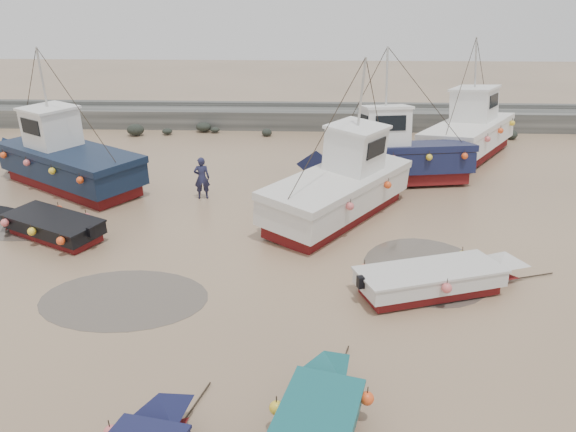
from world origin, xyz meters
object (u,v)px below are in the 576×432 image
cabin_boat_0 (62,158)px  cabin_boat_3 (473,131)px  dinghy_3 (441,276)px  dinghy_4 (47,222)px  person (203,198)px  cabin_boat_1 (345,183)px  cabin_boat_2 (391,156)px  dinghy_2 (316,423)px

cabin_boat_0 → cabin_boat_3: (20.46, 6.15, 0.02)m
dinghy_3 → cabin_boat_0: (-15.50, 9.47, 0.78)m
dinghy_3 → dinghy_4: size_ratio=1.13×
cabin_boat_0 → person: bearing=-67.9°
dinghy_3 → cabin_boat_1: size_ratio=0.69×
cabin_boat_2 → person: 8.88m
person → dinghy_3: bearing=130.7°
dinghy_2 → cabin_boat_1: cabin_boat_1 is taller
dinghy_2 → cabin_boat_1: (1.21, 12.70, 0.76)m
person → cabin_boat_1: bearing=158.6°
cabin_boat_2 → person: size_ratio=5.10×
dinghy_3 → cabin_boat_0: size_ratio=0.67×
cabin_boat_1 → dinghy_4: bearing=-132.2°
dinghy_4 → cabin_boat_2: bearing=-35.2°
dinghy_2 → dinghy_3: 7.40m
cabin_boat_1 → cabin_boat_3: bearing=85.0°
dinghy_3 → cabin_boat_0: bearing=-139.8°
cabin_boat_0 → person: (6.79, -1.55, -1.31)m
dinghy_3 → cabin_boat_3: 16.41m
cabin_boat_0 → cabin_boat_3: size_ratio=1.04×
cabin_boat_1 → person: size_ratio=5.13×
dinghy_3 → person: size_ratio=3.53×
cabin_boat_2 → cabin_boat_3: size_ratio=1.01×
cabin_boat_0 → cabin_boat_1: 13.28m
dinghy_3 → person: bearing=-150.7°
dinghy_3 → cabin_boat_3: bearing=144.0°
cabin_boat_3 → cabin_boat_1: bearing=-96.1°
person → cabin_boat_2: bearing=-171.6°
dinghy_2 → cabin_boat_3: size_ratio=0.58×
person → cabin_boat_0: bearing=-19.9°
dinghy_2 → dinghy_4: bearing=149.3°
dinghy_4 → cabin_boat_3: size_ratio=0.62×
cabin_boat_2 → person: (-8.46, -2.34, -1.36)m
dinghy_4 → cabin_boat_0: 6.14m
dinghy_2 → cabin_boat_0: cabin_boat_0 is taller
cabin_boat_0 → cabin_boat_1: (12.91, -3.12, 0.01)m
cabin_boat_0 → person: size_ratio=5.24×
dinghy_4 → person: (5.01, 4.28, -0.54)m
dinghy_3 → cabin_boat_3: cabin_boat_3 is taller
dinghy_4 → person: size_ratio=3.13×
dinghy_4 → cabin_boat_3: bearing=-28.7°
dinghy_2 → person: size_ratio=2.93×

